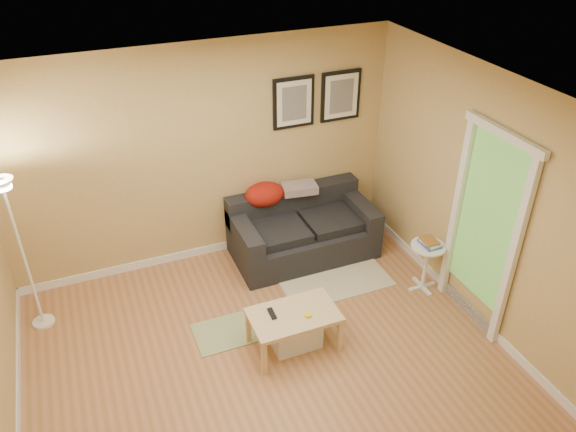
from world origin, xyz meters
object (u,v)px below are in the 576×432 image
object	(u,v)px
sofa	(304,228)
side_table	(425,267)
floor_lamp	(25,260)
book_stack	(430,242)
coffee_table	(294,330)
storage_bin	(295,332)

from	to	relation	value
sofa	side_table	distance (m)	1.50
side_table	floor_lamp	distance (m)	4.18
sofa	book_stack	distance (m)	1.53
sofa	floor_lamp	bearing A→B (deg)	-177.83
sofa	coffee_table	distance (m)	1.61
side_table	floor_lamp	size ratio (longest dim) A/B	0.34
coffee_table	floor_lamp	distance (m)	2.72
storage_bin	floor_lamp	size ratio (longest dim) A/B	0.29
sofa	side_table	world-z (taller)	sofa
side_table	floor_lamp	xyz separation A→B (m)	(-4.02, 1.01, 0.52)
storage_bin	coffee_table	bearing A→B (deg)	-129.12
storage_bin	side_table	size ratio (longest dim) A/B	0.84
coffee_table	book_stack	bearing A→B (deg)	18.02
coffee_table	sofa	bearing A→B (deg)	71.12
side_table	floor_lamp	world-z (taller)	floor_lamp
coffee_table	floor_lamp	bearing A→B (deg)	158.59
storage_bin	floor_lamp	world-z (taller)	floor_lamp
coffee_table	storage_bin	world-z (taller)	coffee_table
storage_bin	side_table	bearing A→B (deg)	8.84
sofa	storage_bin	distance (m)	1.57
sofa	storage_bin	world-z (taller)	sofa
sofa	storage_bin	xyz separation A→B (m)	(-0.70, -1.39, -0.22)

